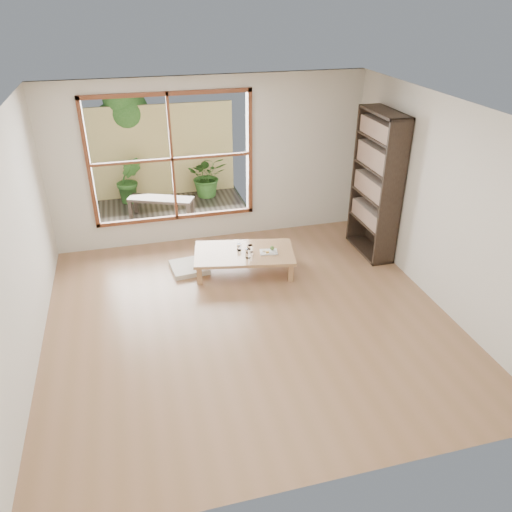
# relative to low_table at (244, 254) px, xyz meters

# --- Properties ---
(ground) EXTENTS (5.00, 5.00, 0.00)m
(ground) POSITION_rel_low_table_xyz_m (-0.22, -1.18, -0.28)
(ground) COLOR #956A4A
(ground) RESTS_ON ground
(low_table) EXTENTS (1.57, 1.07, 0.32)m
(low_table) POSITION_rel_low_table_xyz_m (0.00, 0.00, 0.00)
(low_table) COLOR #A4804F
(low_table) RESTS_ON ground
(floor_cushion) EXTENTS (0.57, 0.57, 0.08)m
(floor_cushion) POSITION_rel_low_table_xyz_m (-0.79, 0.24, -0.24)
(floor_cushion) COLOR beige
(floor_cushion) RESTS_ON ground
(bookshelf) EXTENTS (0.35, 0.99, 2.20)m
(bookshelf) POSITION_rel_low_table_xyz_m (2.08, 0.12, 0.82)
(bookshelf) COLOR #32271C
(bookshelf) RESTS_ON ground
(glass_tall) EXTENTS (0.08, 0.08, 0.14)m
(glass_tall) POSITION_rel_low_table_xyz_m (0.01, -0.19, 0.11)
(glass_tall) COLOR silver
(glass_tall) RESTS_ON low_table
(glass_mid) EXTENTS (0.08, 0.08, 0.11)m
(glass_mid) POSITION_rel_low_table_xyz_m (0.08, -0.02, 0.09)
(glass_mid) COLOR silver
(glass_mid) RESTS_ON low_table
(glass_short) EXTENTS (0.06, 0.06, 0.08)m
(glass_short) POSITION_rel_low_table_xyz_m (-0.05, 0.11, 0.08)
(glass_short) COLOR silver
(glass_short) RESTS_ON low_table
(glass_small) EXTENTS (0.05, 0.05, 0.07)m
(glass_small) POSITION_rel_low_table_xyz_m (-0.06, 0.05, 0.07)
(glass_small) COLOR silver
(glass_small) RESTS_ON low_table
(food_tray) EXTENTS (0.28, 0.22, 0.08)m
(food_tray) POSITION_rel_low_table_xyz_m (0.35, -0.10, 0.06)
(food_tray) COLOR white
(food_tray) RESTS_ON low_table
(deck) EXTENTS (2.80, 2.00, 0.05)m
(deck) POSITION_rel_low_table_xyz_m (-0.82, 2.38, -0.28)
(deck) COLOR #3D372D
(deck) RESTS_ON ground
(garden_bench) EXTENTS (1.20, 0.77, 0.37)m
(garden_bench) POSITION_rel_low_table_xyz_m (-1.00, 2.24, 0.05)
(garden_bench) COLOR #32271C
(garden_bench) RESTS_ON deck
(bamboo_fence) EXTENTS (2.80, 0.06, 1.80)m
(bamboo_fence) POSITION_rel_low_table_xyz_m (-0.82, 3.38, 0.62)
(bamboo_fence) COLOR tan
(bamboo_fence) RESTS_ON ground
(shrub_right) EXTENTS (0.82, 0.73, 0.84)m
(shrub_right) POSITION_rel_low_table_xyz_m (-0.01, 3.06, 0.17)
(shrub_right) COLOR #2F5A21
(shrub_right) RESTS_ON deck
(shrub_left) EXTENTS (0.52, 0.43, 0.91)m
(shrub_left) POSITION_rel_low_table_xyz_m (-1.50, 3.10, 0.20)
(shrub_left) COLOR #2F5A21
(shrub_left) RESTS_ON deck
(garden_tree) EXTENTS (1.04, 0.85, 2.22)m
(garden_tree) POSITION_rel_low_table_xyz_m (-1.50, 3.68, 1.35)
(garden_tree) COLOR #4C3D2D
(garden_tree) RESTS_ON ground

